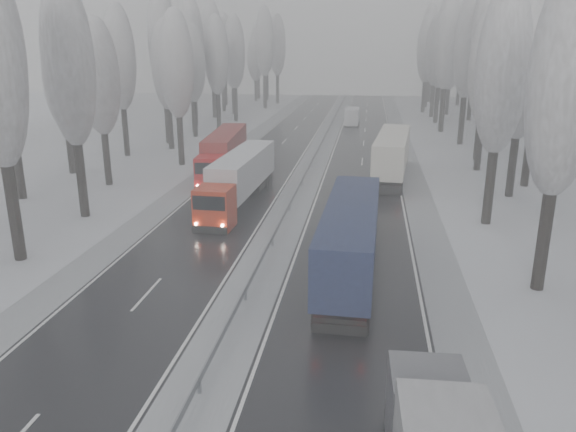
% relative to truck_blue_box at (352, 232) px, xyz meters
% --- Properties ---
extents(carriageway_right, '(7.50, 200.00, 0.03)m').
position_rel_truck_blue_box_xyz_m(carriageway_right, '(0.13, 13.74, -2.51)').
color(carriageway_right, black).
rests_on(carriageway_right, ground).
extents(carriageway_left, '(7.50, 200.00, 0.03)m').
position_rel_truck_blue_box_xyz_m(carriageway_left, '(-10.37, 13.74, -2.51)').
color(carriageway_left, black).
rests_on(carriageway_left, ground).
extents(median_slush, '(3.00, 200.00, 0.04)m').
position_rel_truck_blue_box_xyz_m(median_slush, '(-5.12, 13.74, -2.50)').
color(median_slush, '#A9ACB1').
rests_on(median_slush, ground).
extents(shoulder_right, '(2.40, 200.00, 0.04)m').
position_rel_truck_blue_box_xyz_m(shoulder_right, '(5.08, 13.74, -2.50)').
color(shoulder_right, '#A9ACB1').
rests_on(shoulder_right, ground).
extents(shoulder_left, '(2.40, 200.00, 0.04)m').
position_rel_truck_blue_box_xyz_m(shoulder_left, '(-15.32, 13.74, -2.50)').
color(shoulder_left, '#A9ACB1').
rests_on(shoulder_left, ground).
extents(median_guardrail, '(0.12, 200.00, 0.76)m').
position_rel_truck_blue_box_xyz_m(median_guardrail, '(-5.12, 13.73, -1.93)').
color(median_guardrail, slate).
rests_on(median_guardrail, ground).
extents(tree_16, '(3.60, 3.60, 16.53)m').
position_rel_truck_blue_box_xyz_m(tree_16, '(9.91, -0.59, 8.14)').
color(tree_16, black).
rests_on(tree_16, ground).
extents(tree_18, '(3.60, 3.60, 16.58)m').
position_rel_truck_blue_box_xyz_m(tree_18, '(9.38, 10.78, 8.18)').
color(tree_18, black).
rests_on(tree_18, ground).
extents(tree_19, '(3.60, 3.60, 14.57)m').
position_rel_truck_blue_box_xyz_m(tree_19, '(14.90, 14.78, 6.89)').
color(tree_19, black).
rests_on(tree_19, ground).
extents(tree_20, '(3.60, 3.60, 15.71)m').
position_rel_truck_blue_box_xyz_m(tree_20, '(12.77, 18.91, 7.62)').
color(tree_20, black).
rests_on(tree_20, ground).
extents(tree_21, '(3.60, 3.60, 18.62)m').
position_rel_truck_blue_box_xyz_m(tree_21, '(15.00, 22.91, 9.48)').
color(tree_21, black).
rests_on(tree_21, ground).
extents(tree_22, '(3.60, 3.60, 15.86)m').
position_rel_truck_blue_box_xyz_m(tree_22, '(11.90, 29.34, 7.72)').
color(tree_22, black).
rests_on(tree_22, ground).
extents(tree_23, '(3.60, 3.60, 13.55)m').
position_rel_truck_blue_box_xyz_m(tree_23, '(18.18, 33.34, 6.24)').
color(tree_23, black).
rests_on(tree_23, ground).
extents(tree_24, '(3.60, 3.60, 20.49)m').
position_rel_truck_blue_box_xyz_m(tree_24, '(12.77, 34.76, 10.66)').
color(tree_24, black).
rests_on(tree_24, ground).
extents(tree_25, '(3.60, 3.60, 19.44)m').
position_rel_truck_blue_box_xyz_m(tree_25, '(19.69, 38.76, 10.00)').
color(tree_25, black).
rests_on(tree_25, ground).
extents(tree_26, '(3.60, 3.60, 18.78)m').
position_rel_truck_blue_box_xyz_m(tree_26, '(12.44, 45.01, 9.58)').
color(tree_26, black).
rests_on(tree_26, ground).
extents(tree_27, '(3.60, 3.60, 17.62)m').
position_rel_truck_blue_box_xyz_m(tree_27, '(19.59, 49.01, 8.84)').
color(tree_27, black).
rests_on(tree_27, ground).
extents(tree_28, '(3.60, 3.60, 19.62)m').
position_rel_truck_blue_box_xyz_m(tree_28, '(11.22, 55.70, 10.11)').
color(tree_28, black).
rests_on(tree_28, ground).
extents(tree_29, '(3.60, 3.60, 18.11)m').
position_rel_truck_blue_box_xyz_m(tree_29, '(18.59, 59.70, 9.15)').
color(tree_29, black).
rests_on(tree_29, ground).
extents(tree_30, '(3.60, 3.60, 17.86)m').
position_rel_truck_blue_box_xyz_m(tree_30, '(11.44, 65.45, 8.99)').
color(tree_30, black).
rests_on(tree_30, ground).
extents(tree_31, '(3.60, 3.60, 18.58)m').
position_rel_truck_blue_box_xyz_m(tree_31, '(17.35, 69.45, 9.45)').
color(tree_31, black).
rests_on(tree_31, ground).
extents(tree_32, '(3.60, 3.60, 17.33)m').
position_rel_truck_blue_box_xyz_m(tree_32, '(11.51, 72.95, 8.66)').
color(tree_32, black).
rests_on(tree_32, ground).
extents(tree_33, '(3.60, 3.60, 14.33)m').
position_rel_truck_blue_box_xyz_m(tree_33, '(14.64, 76.95, 6.74)').
color(tree_33, black).
rests_on(tree_33, ground).
extents(tree_34, '(3.60, 3.60, 17.63)m').
position_rel_truck_blue_box_xyz_m(tree_34, '(10.61, 80.06, 8.85)').
color(tree_34, black).
rests_on(tree_34, ground).
extents(tree_35, '(3.60, 3.60, 18.25)m').
position_rel_truck_blue_box_xyz_m(tree_35, '(19.82, 84.06, 9.24)').
color(tree_35, black).
rests_on(tree_35, ground).
extents(tree_36, '(3.60, 3.60, 20.23)m').
position_rel_truck_blue_box_xyz_m(tree_36, '(11.91, 89.90, 10.50)').
color(tree_36, black).
rests_on(tree_36, ground).
extents(tree_37, '(3.60, 3.60, 16.37)m').
position_rel_truck_blue_box_xyz_m(tree_37, '(18.90, 93.90, 8.04)').
color(tree_37, black).
rests_on(tree_37, ground).
extents(tree_38, '(3.60, 3.60, 17.97)m').
position_rel_truck_blue_box_xyz_m(tree_38, '(13.61, 100.47, 9.06)').
color(tree_38, black).
rests_on(tree_38, ground).
extents(tree_39, '(3.60, 3.60, 16.19)m').
position_rel_truck_blue_box_xyz_m(tree_39, '(16.43, 104.47, 7.93)').
color(tree_39, black).
rests_on(tree_39, ground).
extents(tree_58, '(3.60, 3.60, 17.21)m').
position_rel_truck_blue_box_xyz_m(tree_58, '(-20.25, 8.31, 8.58)').
color(tree_58, black).
rests_on(tree_58, ground).
extents(tree_59, '(3.60, 3.60, 18.41)m').
position_rel_truck_blue_box_xyz_m(tree_59, '(-27.93, 12.31, 9.34)').
color(tree_59, black).
rests_on(tree_59, ground).
extents(tree_60, '(3.60, 3.60, 14.84)m').
position_rel_truck_blue_box_xyz_m(tree_60, '(-22.87, 17.94, 7.07)').
color(tree_60, black).
rests_on(tree_60, ground).
extents(tree_61, '(3.60, 3.60, 13.95)m').
position_rel_truck_blue_box_xyz_m(tree_61, '(-28.64, 21.94, 6.49)').
color(tree_61, black).
rests_on(tree_61, ground).
extents(tree_62, '(3.60, 3.60, 16.04)m').
position_rel_truck_blue_box_xyz_m(tree_62, '(-19.07, 27.47, 7.83)').
color(tree_62, black).
rests_on(tree_62, ground).
extents(tree_63, '(3.60, 3.60, 16.88)m').
position_rel_truck_blue_box_xyz_m(tree_63, '(-26.97, 31.47, 8.37)').
color(tree_63, black).
rests_on(tree_63, ground).
extents(tree_64, '(3.60, 3.60, 15.42)m').
position_rel_truck_blue_box_xyz_m(tree_64, '(-23.38, 36.46, 7.43)').
color(tree_64, black).
rests_on(tree_64, ground).
extents(tree_65, '(3.60, 3.60, 19.48)m').
position_rel_truck_blue_box_xyz_m(tree_65, '(-25.18, 40.46, 10.02)').
color(tree_65, black).
rests_on(tree_65, ground).
extents(tree_66, '(3.60, 3.60, 15.23)m').
position_rel_truck_blue_box_xyz_m(tree_66, '(-23.28, 46.09, 7.31)').
color(tree_66, black).
rests_on(tree_66, ground).
extents(tree_67, '(3.60, 3.60, 17.09)m').
position_rel_truck_blue_box_xyz_m(tree_67, '(-24.67, 50.09, 8.50)').
color(tree_67, black).
rests_on(tree_67, ground).
extents(tree_68, '(3.60, 3.60, 16.65)m').
position_rel_truck_blue_box_xyz_m(tree_68, '(-21.70, 52.85, 8.22)').
color(tree_68, black).
rests_on(tree_68, ground).
extents(tree_69, '(3.60, 3.60, 19.35)m').
position_rel_truck_blue_box_xyz_m(tree_69, '(-26.54, 56.85, 9.94)').
color(tree_69, black).
rests_on(tree_69, ground).
extents(tree_70, '(3.60, 3.60, 17.09)m').
position_rel_truck_blue_box_xyz_m(tree_70, '(-21.45, 62.93, 8.50)').
color(tree_70, black).
rests_on(tree_70, ground).
extents(tree_71, '(3.60, 3.60, 19.61)m').
position_rel_truck_blue_box_xyz_m(tree_71, '(-26.21, 66.93, 10.10)').
color(tree_71, black).
rests_on(tree_71, ground).
extents(tree_72, '(3.60, 3.60, 15.11)m').
position_rel_truck_blue_box_xyz_m(tree_72, '(-24.05, 72.28, 7.24)').
color(tree_72, black).
rests_on(tree_72, ground).
extents(tree_73, '(3.60, 3.60, 17.22)m').
position_rel_truck_blue_box_xyz_m(tree_73, '(-26.94, 76.28, 8.58)').
color(tree_73, black).
rests_on(tree_73, ground).
extents(tree_74, '(3.60, 3.60, 19.68)m').
position_rel_truck_blue_box_xyz_m(tree_74, '(-20.20, 83.07, 10.15)').
color(tree_74, black).
rests_on(tree_74, ground).
extents(tree_75, '(3.60, 3.60, 18.60)m').
position_rel_truck_blue_box_xyz_m(tree_75, '(-29.32, 87.07, 9.46)').
color(tree_75, black).
rests_on(tree_75, ground).
extents(tree_76, '(3.60, 3.60, 18.55)m').
position_rel_truck_blue_box_xyz_m(tree_76, '(-19.17, 92.46, 9.43)').
color(tree_76, black).
rests_on(tree_76, ground).
extents(tree_77, '(3.60, 3.60, 14.32)m').
position_rel_truck_blue_box_xyz_m(tree_77, '(-24.78, 96.46, 6.74)').
color(tree_77, black).
rests_on(tree_77, ground).
extents(tree_78, '(3.60, 3.60, 19.55)m').
position_rel_truck_blue_box_xyz_m(tree_78, '(-22.68, 99.05, 10.07)').
color(tree_78, black).
rests_on(tree_78, ground).
extents(tree_79, '(3.60, 3.60, 17.07)m').
position_rel_truck_blue_box_xyz_m(tree_79, '(-25.45, 103.05, 8.49)').
color(tree_79, black).
rests_on(tree_79, ground).
extents(truck_blue_box, '(3.13, 16.94, 4.32)m').
position_rel_truck_blue_box_xyz_m(truck_blue_box, '(0.00, 0.00, 0.00)').
color(truck_blue_box, navy).
rests_on(truck_blue_box, ground).
extents(truck_cream_box, '(4.24, 17.16, 4.36)m').
position_rel_truck_blue_box_xyz_m(truck_cream_box, '(3.07, 24.67, 0.02)').
color(truck_cream_box, '#B7B3A2').
rests_on(truck_cream_box, ground).
extents(box_truck_distant, '(2.25, 7.04, 2.62)m').
position_rel_truck_blue_box_xyz_m(box_truck_distant, '(-2.02, 61.52, -1.19)').
color(box_truck_distant, '#BABCC2').
rests_on(box_truck_distant, ground).
extents(truck_red_white, '(3.07, 15.73, 4.01)m').
position_rel_truck_blue_box_xyz_m(truck_red_white, '(-9.34, 13.15, -0.18)').
color(truck_red_white, '#B6210A').
rests_on(truck_red_white, ground).
extents(truck_red_red, '(3.80, 16.01, 4.07)m').
position_rel_truck_blue_box_xyz_m(truck_red_red, '(-13.33, 23.48, -0.15)').
color(truck_red_red, '#B80A0B').
rests_on(truck_red_red, ground).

